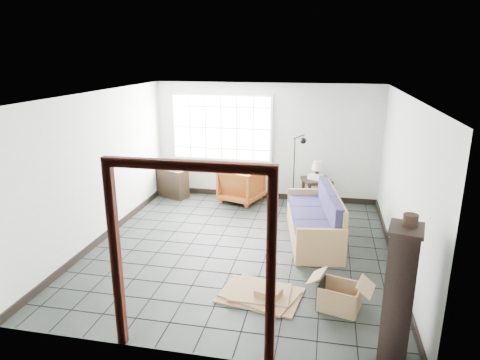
% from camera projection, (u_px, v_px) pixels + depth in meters
% --- Properties ---
extents(ground, '(5.50, 5.50, 0.00)m').
position_uv_depth(ground, '(241.00, 248.00, 7.32)').
color(ground, black).
rests_on(ground, ground).
extents(room_shell, '(5.02, 5.52, 2.61)m').
position_uv_depth(room_shell, '(242.00, 152.00, 6.87)').
color(room_shell, beige).
rests_on(room_shell, ground).
extents(window_panel, '(2.32, 0.08, 1.52)m').
position_uv_depth(window_panel, '(221.00, 128.00, 9.59)').
color(window_panel, silver).
rests_on(window_panel, ground).
extents(doorway_trim, '(1.80, 0.08, 2.20)m').
position_uv_depth(doorway_trim, '(190.00, 238.00, 4.39)').
color(doorway_trim, '#3A120D').
rests_on(doorway_trim, ground).
extents(futon_sofa, '(1.10, 2.17, 0.92)m').
position_uv_depth(futon_sofa, '(317.00, 222.00, 7.57)').
color(futon_sofa, '#915F41').
rests_on(futon_sofa, ground).
extents(armchair, '(1.03, 1.00, 0.85)m').
position_uv_depth(armchair, '(242.00, 183.00, 9.54)').
color(armchair, '#8F4F14').
rests_on(armchair, ground).
extents(side_table, '(0.72, 0.72, 0.62)m').
position_uv_depth(side_table, '(316.00, 184.00, 9.20)').
color(side_table, black).
rests_on(side_table, ground).
extents(table_lamp, '(0.26, 0.26, 0.37)m').
position_uv_depth(table_lamp, '(317.00, 166.00, 9.16)').
color(table_lamp, black).
rests_on(table_lamp, side_table).
extents(projector, '(0.35, 0.32, 0.10)m').
position_uv_depth(projector, '(316.00, 177.00, 9.14)').
color(projector, silver).
rests_on(projector, side_table).
extents(floor_lamp, '(0.42, 0.41, 1.60)m').
position_uv_depth(floor_lamp, '(298.00, 168.00, 9.11)').
color(floor_lamp, black).
rests_on(floor_lamp, ground).
extents(console_shelf, '(0.91, 0.65, 0.66)m').
position_uv_depth(console_shelf, '(171.00, 183.00, 9.89)').
color(console_shelf, black).
rests_on(console_shelf, ground).
extents(tall_shelf, '(0.41, 0.48, 1.56)m').
position_uv_depth(tall_shelf, '(399.00, 296.00, 4.43)').
color(tall_shelf, black).
rests_on(tall_shelf, ground).
extents(pot, '(0.15, 0.15, 0.11)m').
position_uv_depth(pot, '(411.00, 220.00, 4.25)').
color(pot, black).
rests_on(pot, tall_shelf).
extents(open_box, '(0.89, 0.59, 0.46)m').
position_uv_depth(open_box, '(340.00, 297.00, 5.55)').
color(open_box, '#9C7B4B').
rests_on(open_box, ground).
extents(cardboard_pile, '(1.20, 0.99, 0.16)m').
position_uv_depth(cardboard_pile, '(261.00, 294.00, 5.85)').
color(cardboard_pile, '#9C7B4B').
rests_on(cardboard_pile, ground).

